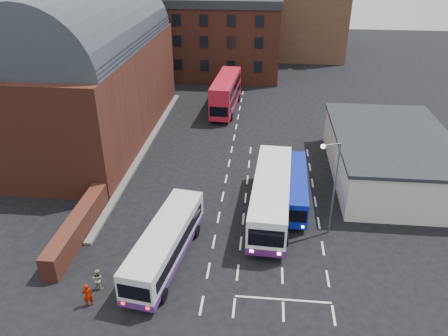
# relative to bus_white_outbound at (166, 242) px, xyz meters

# --- Properties ---
(ground) EXTENTS (180.00, 180.00, 0.00)m
(ground) POSITION_rel_bus_white_outbound_xyz_m (3.01, 0.09, -1.65)
(ground) COLOR black
(railway_station) EXTENTS (12.00, 28.00, 16.00)m
(railway_station) POSITION_rel_bus_white_outbound_xyz_m (-12.49, 21.09, 5.99)
(railway_station) COLOR #602B1E
(railway_station) RESTS_ON ground
(forecourt_wall) EXTENTS (1.20, 10.00, 1.80)m
(forecourt_wall) POSITION_rel_bus_white_outbound_xyz_m (-7.19, 2.09, -0.75)
(forecourt_wall) COLOR #602B1E
(forecourt_wall) RESTS_ON ground
(cream_building) EXTENTS (10.40, 16.40, 4.25)m
(cream_building) POSITION_rel_bus_white_outbound_xyz_m (18.01, 14.09, 0.51)
(cream_building) COLOR beige
(cream_building) RESTS_ON ground
(brick_terrace) EXTENTS (22.00, 10.00, 11.00)m
(brick_terrace) POSITION_rel_bus_white_outbound_xyz_m (-2.99, 46.09, 3.85)
(brick_terrace) COLOR brown
(brick_terrace) RESTS_ON ground
(castle_keep) EXTENTS (22.00, 22.00, 12.00)m
(castle_keep) POSITION_rel_bus_white_outbound_xyz_m (9.01, 66.09, 4.35)
(castle_keep) COLOR brown
(castle_keep) RESTS_ON ground
(bus_white_outbound) EXTENTS (3.80, 10.46, 2.79)m
(bus_white_outbound) POSITION_rel_bus_white_outbound_xyz_m (0.00, 0.00, 0.00)
(bus_white_outbound) COLOR silver
(bus_white_outbound) RESTS_ON ground
(bus_white_inbound) EXTENTS (3.60, 12.35, 3.33)m
(bus_white_inbound) POSITION_rel_bus_white_outbound_xyz_m (7.15, 6.57, 0.32)
(bus_white_inbound) COLOR white
(bus_white_inbound) RESTS_ON ground
(bus_blue) EXTENTS (2.59, 9.43, 2.55)m
(bus_blue) POSITION_rel_bus_white_outbound_xyz_m (9.01, 8.74, -0.14)
(bus_blue) COLOR #0C1C9A
(bus_blue) RESTS_ON ground
(bus_red_double) EXTENTS (3.24, 11.04, 4.37)m
(bus_red_double) POSITION_rel_bus_white_outbound_xyz_m (1.23, 30.39, 0.67)
(bus_red_double) COLOR red
(bus_red_double) RESTS_ON ground
(street_lamp) EXTENTS (1.46, 0.74, 7.64)m
(street_lamp) POSITION_rel_bus_white_outbound_xyz_m (11.37, 4.37, 2.96)
(street_lamp) COLOR #595A5D
(street_lamp) RESTS_ON ground
(pedestrian_red) EXTENTS (0.73, 0.67, 1.67)m
(pedestrian_red) POSITION_rel_bus_white_outbound_xyz_m (-3.87, -4.55, -0.81)
(pedestrian_red) COLOR #A01300
(pedestrian_red) RESTS_ON ground
(pedestrian_beige) EXTENTS (0.78, 0.65, 1.48)m
(pedestrian_beige) POSITION_rel_bus_white_outbound_xyz_m (-3.79, -3.04, -0.91)
(pedestrian_beige) COLOR #A29C82
(pedestrian_beige) RESTS_ON ground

